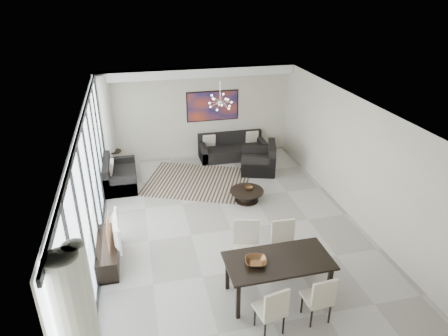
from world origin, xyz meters
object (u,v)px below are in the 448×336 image
object	(u,v)px
dining_table	(278,264)
television	(113,231)
sofa_main	(232,150)
tv_console	(108,252)
coffee_table	(247,195)

from	to	relation	value
dining_table	television	bearing A→B (deg)	150.06
sofa_main	dining_table	bearing A→B (deg)	-96.85
tv_console	television	xyz separation A→B (m)	(0.16, -0.04, 0.51)
coffee_table	television	world-z (taller)	television
tv_console	television	size ratio (longest dim) A/B	1.51
tv_console	dining_table	world-z (taller)	dining_table
television	dining_table	bearing A→B (deg)	-124.33
sofa_main	tv_console	distance (m)	5.96
television	dining_table	world-z (taller)	television
coffee_table	sofa_main	xyz separation A→B (m)	(0.33, 2.85, 0.09)
tv_console	dining_table	distance (m)	3.52
coffee_table	tv_console	xyz separation A→B (m)	(-3.48, -1.74, 0.06)
sofa_main	dining_table	world-z (taller)	dining_table
coffee_table	dining_table	world-z (taller)	dining_table
sofa_main	television	size ratio (longest dim) A/B	2.17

